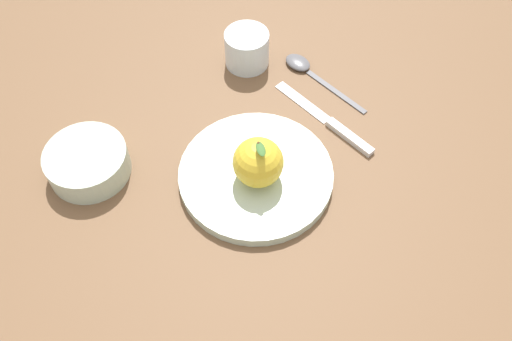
# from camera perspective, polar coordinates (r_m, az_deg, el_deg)

# --- Properties ---
(ground_plane) EXTENTS (2.40, 2.40, 0.00)m
(ground_plane) POSITION_cam_1_polar(r_m,az_deg,el_deg) (0.82, -0.52, 0.37)
(ground_plane) COLOR brown
(dinner_plate) EXTENTS (0.23, 0.23, 0.02)m
(dinner_plate) POSITION_cam_1_polar(r_m,az_deg,el_deg) (0.80, 0.00, -0.41)
(dinner_plate) COLOR #B2C6B2
(dinner_plate) RESTS_ON ground_plane
(apple) EXTENTS (0.07, 0.07, 0.08)m
(apple) POSITION_cam_1_polar(r_m,az_deg,el_deg) (0.76, 0.07, 0.82)
(apple) COLOR gold
(apple) RESTS_ON dinner_plate
(side_bowl) EXTENTS (0.12, 0.12, 0.04)m
(side_bowl) POSITION_cam_1_polar(r_m,az_deg,el_deg) (0.83, -17.42, 0.99)
(side_bowl) COLOR #B2C6B2
(side_bowl) RESTS_ON ground_plane
(cup) EXTENTS (0.08, 0.08, 0.06)m
(cup) POSITION_cam_1_polar(r_m,az_deg,el_deg) (0.94, -0.97, 12.88)
(cup) COLOR silver
(cup) RESTS_ON ground_plane
(knife) EXTENTS (0.19, 0.10, 0.01)m
(knife) POSITION_cam_1_polar(r_m,az_deg,el_deg) (0.88, 7.95, 5.03)
(knife) COLOR silver
(knife) RESTS_ON ground_plane
(spoon) EXTENTS (0.17, 0.09, 0.01)m
(spoon) POSITION_cam_1_polar(r_m,az_deg,el_deg) (0.95, 5.33, 10.63)
(spoon) COLOR #59595E
(spoon) RESTS_ON ground_plane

